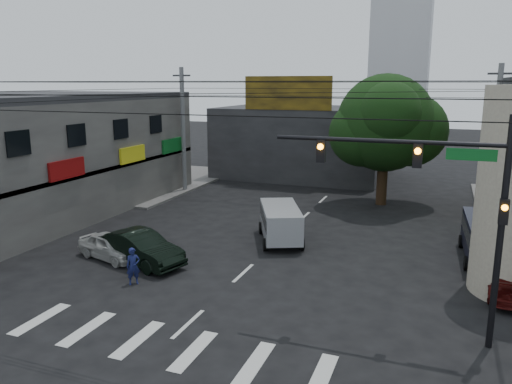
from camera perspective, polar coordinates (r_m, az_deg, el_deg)
The scene contains 14 objects.
ground at distance 20.20m, azimuth -3.65°, elevation -11.19°, with size 160.00×160.00×0.00m, color black.
sidewalk_far_left at distance 44.04m, azimuth -15.44°, elevation 1.44°, with size 16.00×16.00×0.15m, color #514F4C.
building_far at distance 44.70m, azimuth 5.42°, elevation 5.79°, with size 14.00×10.00×6.00m, color #232326.
billboard at distance 39.72m, azimuth 3.63°, elevation 11.22°, with size 7.00×0.30×2.60m, color olive.
street_tree at distance 34.14m, azimuth 14.54°, elevation 7.61°, with size 6.40×6.40×8.70m.
traffic_gantry at distance 16.16m, azimuth 20.66°, elevation 0.02°, with size 7.10×0.35×7.20m.
utility_pole_far_left at distance 37.72m, azimuth -8.32°, elevation 6.95°, with size 0.32×0.32×9.20m, color #59595B.
utility_pole_far_right at distance 33.14m, azimuth 25.53°, elevation 5.15°, with size 0.32×0.32×9.20m, color #59595B.
dark_sedan at distance 23.32m, azimuth -13.13°, elevation -6.25°, with size 4.82×2.84×1.50m, color black.
white_compact at distance 24.38m, azimuth -16.30°, elevation -5.97°, with size 3.81×2.36×1.21m, color #B3B3AF.
maroon_sedan at distance 21.96m, azimuth 26.99°, elevation -8.79°, with size 1.92×4.49×1.29m, color #3E0A08.
silver_minivan at distance 25.86m, azimuth 2.81°, elevation -3.70°, with size 3.39×4.63×1.84m, color #ADB0B6, non-canonical shape.
navy_van at distance 25.43m, azimuth 24.85°, elevation -5.02°, with size 2.07×4.93×1.94m, color black, non-canonical shape.
traffic_officer at distance 21.12m, azimuth -13.86°, elevation -8.23°, with size 0.66×0.65×1.54m, color #141947.
Camera 1 is at (7.72, -16.84, 8.06)m, focal length 35.00 mm.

